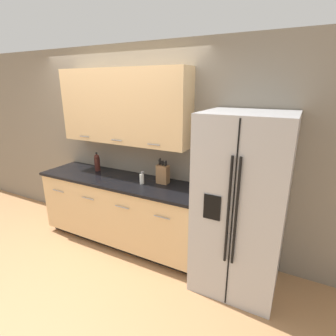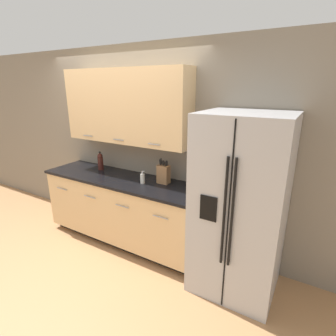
# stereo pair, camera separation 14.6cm
# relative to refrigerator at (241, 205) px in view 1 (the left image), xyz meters

# --- Properties ---
(ground_plane) EXTENTS (14.00, 14.00, 0.00)m
(ground_plane) POSITION_rel_refrigerator_xyz_m (-1.78, -0.66, -0.93)
(ground_plane) COLOR #B27F51
(wall_back) EXTENTS (10.00, 0.39, 2.60)m
(wall_back) POSITION_rel_refrigerator_xyz_m (-1.73, 0.36, 0.52)
(wall_back) COLOR gray
(wall_back) RESTS_ON ground_plane
(counter_unit) EXTENTS (2.28, 0.64, 0.93)m
(counter_unit) POSITION_rel_refrigerator_xyz_m (-1.60, 0.07, -0.46)
(counter_unit) COLOR black
(counter_unit) RESTS_ON ground_plane
(refrigerator) EXTENTS (0.84, 0.79, 1.87)m
(refrigerator) POSITION_rel_refrigerator_xyz_m (0.00, 0.00, 0.00)
(refrigerator) COLOR #B2B2B5
(refrigerator) RESTS_ON ground_plane
(knife_block) EXTENTS (0.15, 0.10, 0.32)m
(knife_block) POSITION_rel_refrigerator_xyz_m (-1.02, 0.19, 0.12)
(knife_block) COLOR olive
(knife_block) RESTS_ON counter_unit
(wine_bottle) EXTENTS (0.08, 0.08, 0.27)m
(wine_bottle) POSITION_rel_refrigerator_xyz_m (-2.09, 0.19, 0.12)
(wine_bottle) COLOR #3D1914
(wine_bottle) RESTS_ON counter_unit
(soap_dispenser) EXTENTS (0.06, 0.05, 0.16)m
(soap_dispenser) POSITION_rel_refrigerator_xyz_m (-1.24, 0.04, 0.06)
(soap_dispenser) COLOR silver
(soap_dispenser) RESTS_ON counter_unit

